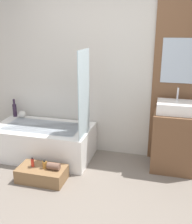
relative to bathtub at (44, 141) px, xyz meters
name	(u,v)px	position (x,y,z in m)	size (l,w,h in m)	color
ground_plane	(79,215)	(0.94, -1.14, -0.25)	(12.00, 12.00, 0.00)	slate
wall_tiled_back	(111,70)	(0.94, 0.44, 1.05)	(4.20, 0.06, 2.60)	beige
wall_wood_accent	(179,73)	(1.89, 0.39, 1.06)	(0.70, 0.04, 2.60)	brown
bathtub	(44,141)	(0.00, 0.00, 0.00)	(1.46, 0.79, 0.49)	white
glass_shower_screen	(84,94)	(0.70, -0.14, 0.82)	(0.01, 0.46, 1.15)	silver
wooden_step_bench	(42,174)	(0.27, -0.63, -0.15)	(0.62, 0.35, 0.18)	olive
vanity_cabinet	(173,141)	(1.89, 0.13, 0.17)	(0.57, 0.49, 0.82)	brown
sink	(177,107)	(1.89, 0.13, 0.65)	(0.51, 0.36, 0.32)	white
vase_tall_dark	(15,109)	(-0.65, 0.31, 0.36)	(0.06, 0.06, 0.29)	#2D1E33
vase_round_light	(22,114)	(-0.50, 0.29, 0.30)	(0.11, 0.11, 0.11)	silver
bottle_soap_primary	(32,162)	(0.14, -0.63, -0.01)	(0.04, 0.04, 0.13)	red
bottle_soap_secondary	(45,165)	(0.31, -0.63, -0.01)	(0.05, 0.05, 0.11)	#B2752D
towel_roll	(54,166)	(0.44, -0.63, -0.02)	(0.09, 0.09, 0.16)	brown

